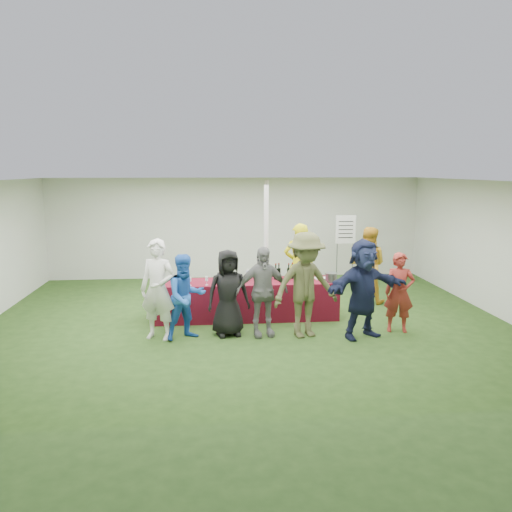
{
  "coord_description": "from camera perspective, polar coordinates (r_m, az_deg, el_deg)",
  "views": [
    {
      "loc": [
        -0.69,
        -9.41,
        2.93
      ],
      "look_at": [
        0.18,
        0.14,
        1.25
      ],
      "focal_mm": 35.0,
      "sensor_mm": 36.0,
      "label": 1
    }
  ],
  "objects": [
    {
      "name": "customer_4",
      "position": [
        8.75,
        5.69,
        -3.32
      ],
      "size": [
        1.34,
        0.98,
        1.86
      ],
      "primitive_type": "imported",
      "rotation": [
        0.0,
        0.0,
        0.27
      ],
      "color": "#4C4E2C",
      "rests_on": "ground"
    },
    {
      "name": "customer_6",
      "position": [
        9.39,
        16.06,
        -4.03
      ],
      "size": [
        0.59,
        0.45,
        1.46
      ],
      "primitive_type": "imported",
      "rotation": [
        0.0,
        0.0,
        -0.22
      ],
      "color": "maroon",
      "rests_on": "ground"
    },
    {
      "name": "tent",
      "position": [
        10.79,
        1.17,
        1.52
      ],
      "size": [
        10.0,
        10.0,
        10.0
      ],
      "color": "white",
      "rests_on": "ground"
    },
    {
      "name": "ground",
      "position": [
        9.88,
        -0.99,
        -7.32
      ],
      "size": [
        60.0,
        60.0,
        0.0
      ],
      "primitive_type": "plane",
      "color": "#284719",
      "rests_on": "ground"
    },
    {
      "name": "bar_towel",
      "position": [
        10.09,
        7.48,
        -2.55
      ],
      "size": [
        0.25,
        0.18,
        0.03
      ],
      "primitive_type": "cube",
      "color": "white",
      "rests_on": "serving_table"
    },
    {
      "name": "serving_table",
      "position": [
        9.91,
        -1.16,
        -5.01
      ],
      "size": [
        3.6,
        0.8,
        0.75
      ],
      "primitive_type": "cube",
      "color": "maroon",
      "rests_on": "ground"
    },
    {
      "name": "customer_2",
      "position": [
        8.83,
        -3.2,
        -4.23
      ],
      "size": [
        0.83,
        0.62,
        1.54
      ],
      "primitive_type": "imported",
      "rotation": [
        0.0,
        0.0,
        0.19
      ],
      "color": "black",
      "rests_on": "ground"
    },
    {
      "name": "dump_bucket",
      "position": [
        9.84,
        8.58,
        -2.44
      ],
      "size": [
        0.23,
        0.23,
        0.18
      ],
      "primitive_type": "cylinder",
      "color": "slate",
      "rests_on": "serving_table"
    },
    {
      "name": "wine_list_sign",
      "position": [
        12.57,
        10.19,
        2.4
      ],
      "size": [
        0.5,
        0.03,
        1.8
      ],
      "color": "slate",
      "rests_on": "ground"
    },
    {
      "name": "customer_5",
      "position": [
        8.88,
        12.14,
        -3.67
      ],
      "size": [
        1.7,
        1.05,
        1.75
      ],
      "primitive_type": "imported",
      "rotation": [
        0.0,
        0.0,
        0.35
      ],
      "color": "#171D3C",
      "rests_on": "ground"
    },
    {
      "name": "customer_0",
      "position": [
        8.77,
        -11.14,
        -3.78
      ],
      "size": [
        0.75,
        0.62,
        1.76
      ],
      "primitive_type": "imported",
      "rotation": [
        0.0,
        0.0,
        -0.37
      ],
      "color": "white",
      "rests_on": "ground"
    },
    {
      "name": "staff_back",
      "position": [
        11.27,
        12.63,
        -0.98
      ],
      "size": [
        1.02,
        0.94,
        1.68
      ],
      "primitive_type": "imported",
      "rotation": [
        0.0,
        0.0,
        2.67
      ],
      "color": "gold",
      "rests_on": "ground"
    },
    {
      "name": "customer_3",
      "position": [
        8.78,
        0.71,
        -4.09
      ],
      "size": [
        1.0,
        0.55,
        1.61
      ],
      "primitive_type": "imported",
      "rotation": [
        0.0,
        0.0,
        0.18
      ],
      "color": "slate",
      "rests_on": "ground"
    },
    {
      "name": "wine_bottles",
      "position": [
        9.99,
        2.39,
        -1.97
      ],
      "size": [
        0.75,
        0.15,
        0.32
      ],
      "color": "black",
      "rests_on": "serving_table"
    },
    {
      "name": "wine_glasses",
      "position": [
        9.53,
        -6.39,
        -2.67
      ],
      "size": [
        1.19,
        0.1,
        0.16
      ],
      "color": "silver",
      "rests_on": "serving_table"
    },
    {
      "name": "water_bottle",
      "position": [
        9.88,
        -0.97,
        -2.2
      ],
      "size": [
        0.07,
        0.07,
        0.23
      ],
      "color": "silver",
      "rests_on": "serving_table"
    },
    {
      "name": "customer_1",
      "position": [
        8.72,
        -8.01,
        -4.65
      ],
      "size": [
        0.9,
        0.83,
        1.5
      ],
      "primitive_type": "imported",
      "rotation": [
        0.0,
        0.0,
        0.46
      ],
      "color": "blue",
      "rests_on": "ground"
    },
    {
      "name": "staff_pourer",
      "position": [
        10.71,
        4.94,
        -1.03
      ],
      "size": [
        0.66,
        0.44,
        1.8
      ],
      "primitive_type": "imported",
      "rotation": [
        0.0,
        0.0,
        3.12
      ],
      "color": "#CECC10",
      "rests_on": "ground"
    }
  ]
}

